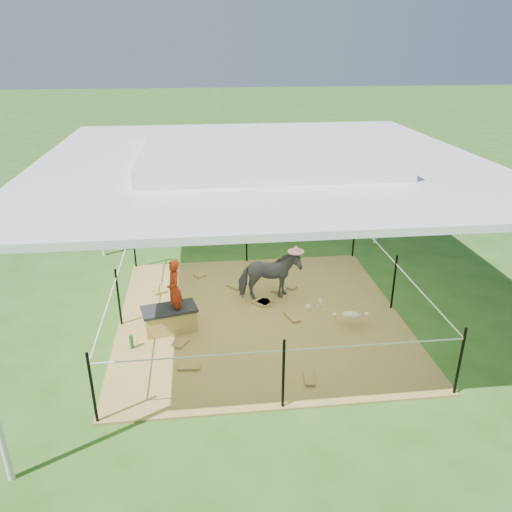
{
  "coord_description": "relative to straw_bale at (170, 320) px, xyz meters",
  "views": [
    {
      "loc": [
        -0.91,
        -7.14,
        4.21
      ],
      "look_at": [
        0.0,
        0.6,
        0.85
      ],
      "focal_mm": 35.0,
      "sensor_mm": 36.0,
      "label": 1
    }
  ],
  "objects": [
    {
      "name": "foal",
      "position": [
        2.84,
        -0.24,
        0.06
      ],
      "size": [
        0.95,
        0.7,
        0.47
      ],
      "primitive_type": null,
      "rotation": [
        0.0,
        0.0,
        -0.3
      ],
      "color": "beige",
      "rests_on": "hay_patch"
    },
    {
      "name": "picnic_table_far",
      "position": [
        6.7,
        9.6,
        0.22
      ],
      "size": [
        2.42,
        2.14,
        0.84
      ],
      "primitive_type": "cube",
      "rotation": [
        0.0,
        0.0,
        -0.41
      ],
      "color": "brown",
      "rests_on": "ground"
    },
    {
      "name": "green_bottle",
      "position": [
        -0.55,
        -0.45,
        -0.07
      ],
      "size": [
        0.07,
        0.07,
        0.22
      ],
      "primitive_type": "cylinder",
      "rotation": [
        0.0,
        0.0,
        0.23
      ],
      "color": "#176A21",
      "rests_on": "hay_patch"
    },
    {
      "name": "rope_fence",
      "position": [
        1.46,
        0.27,
        0.44
      ],
      "size": [
        4.54,
        4.54,
        1.0
      ],
      "color": "black",
      "rests_on": "ground"
    },
    {
      "name": "picnic_table_near",
      "position": [
        3.21,
        9.06,
        0.18
      ],
      "size": [
        2.1,
        1.71,
        0.77
      ],
      "primitive_type": "cube",
      "rotation": [
        0.0,
        0.0,
        -0.22
      ],
      "color": "brown",
      "rests_on": "ground"
    },
    {
      "name": "dark_cloth",
      "position": [
        0.0,
        0.0,
        0.2
      ],
      "size": [
        0.91,
        0.61,
        0.04
      ],
      "primitive_type": "cube",
      "rotation": [
        0.0,
        0.0,
        0.23
      ],
      "color": "black",
      "rests_on": "straw_bale"
    },
    {
      "name": "straw_bale",
      "position": [
        0.0,
        0.0,
        0.0
      ],
      "size": [
        0.85,
        0.56,
        0.35
      ],
      "primitive_type": "cube",
      "rotation": [
        0.0,
        0.0,
        0.23
      ],
      "color": "#AD8D3F",
      "rests_on": "hay_patch"
    },
    {
      "name": "canopy_tent",
      "position": [
        1.46,
        0.27,
        2.49
      ],
      "size": [
        6.3,
        6.3,
        2.9
      ],
      "color": "silver",
      "rests_on": "ground"
    },
    {
      "name": "pink_hat",
      "position": [
        1.69,
        0.84,
        0.78
      ],
      "size": [
        0.28,
        0.28,
        0.13
      ],
      "primitive_type": "cylinder",
      "color": "pink",
      "rests_on": "pony"
    },
    {
      "name": "distant_person",
      "position": [
        4.05,
        7.32,
        0.45
      ],
      "size": [
        0.74,
        0.64,
        1.3
      ],
      "primitive_type": "imported",
      "rotation": [
        0.0,
        0.0,
        3.4
      ],
      "color": "teal",
      "rests_on": "ground"
    },
    {
      "name": "pony",
      "position": [
        1.69,
        0.84,
        0.27
      ],
      "size": [
        1.1,
        0.58,
        0.89
      ],
      "primitive_type": "imported",
      "rotation": [
        0.0,
        0.0,
        1.67
      ],
      "color": "#47474B",
      "rests_on": "hay_patch"
    },
    {
      "name": "ground",
      "position": [
        1.46,
        0.27,
        -0.2
      ],
      "size": [
        90.0,
        90.0,
        0.0
      ],
      "primitive_type": "plane",
      "color": "#2D5919",
      "rests_on": "ground"
    },
    {
      "name": "trash_barrel",
      "position": [
        4.83,
        7.04,
        0.26
      ],
      "size": [
        0.74,
        0.74,
        0.93
      ],
      "primitive_type": "cylinder",
      "rotation": [
        0.0,
        0.0,
        0.27
      ],
      "color": "#1930C1",
      "rests_on": "ground"
    },
    {
      "name": "hay_patch",
      "position": [
        1.46,
        0.27,
        -0.19
      ],
      "size": [
        4.6,
        4.6,
        0.03
      ],
      "primitive_type": "cube",
      "color": "brown",
      "rests_on": "ground"
    },
    {
      "name": "woman",
      "position": [
        0.1,
        0.0,
        0.64
      ],
      "size": [
        0.3,
        0.38,
        0.94
      ],
      "primitive_type": "imported",
      "rotation": [
        0.0,
        0.0,
        -1.35
      ],
      "color": "#A72710",
      "rests_on": "straw_bale"
    }
  ]
}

